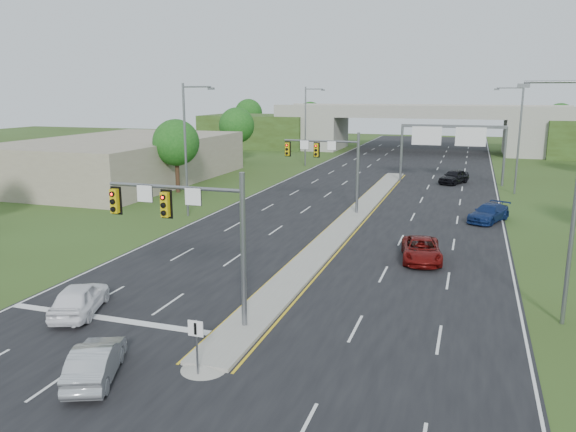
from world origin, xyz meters
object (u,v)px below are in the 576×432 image
(signal_mast_far, at_px, (332,159))
(keep_right_sign, at_px, (196,338))
(sign_gantry, at_px, (451,138))
(car_far_a, at_px, (421,250))
(signal_mast_near, at_px, (194,222))
(car_silver, at_px, (95,361))
(car_far_c, at_px, (454,177))
(car_far_b, at_px, (489,213))
(car_white, at_px, (80,298))
(overpass, at_px, (419,131))

(signal_mast_far, relative_size, keep_right_sign, 3.18)
(sign_gantry, distance_m, car_far_a, 32.30)
(signal_mast_near, distance_m, car_silver, 7.15)
(car_far_c, bearing_deg, car_silver, -78.41)
(sign_gantry, distance_m, car_far_b, 20.17)
(car_silver, bearing_deg, car_far_a, -140.63)
(signal_mast_far, height_order, car_far_b, signal_mast_far)
(car_white, height_order, car_far_a, car_white)
(sign_gantry, height_order, car_silver, sign_gantry)
(keep_right_sign, distance_m, car_white, 8.88)
(sign_gantry, distance_m, car_white, 48.30)
(signal_mast_far, distance_m, sign_gantry, 21.91)
(car_far_b, bearing_deg, car_white, -101.72)
(signal_mast_near, distance_m, car_white, 7.05)
(sign_gantry, xyz_separation_m, car_white, (-14.74, -45.78, -4.46))
(signal_mast_near, xyz_separation_m, overpass, (2.26, 80.07, -1.17))
(car_white, relative_size, car_far_b, 0.91)
(sign_gantry, height_order, overpass, overpass)
(signal_mast_far, bearing_deg, car_white, -102.65)
(signal_mast_near, bearing_deg, car_far_c, 77.99)
(car_far_a, bearing_deg, overpass, 87.25)
(signal_mast_near, relative_size, car_silver, 1.71)
(signal_mast_far, relative_size, car_far_a, 1.40)
(signal_mast_far, bearing_deg, car_far_a, -53.82)
(signal_mast_far, relative_size, car_far_c, 1.48)
(signal_mast_far, bearing_deg, signal_mast_near, -90.00)
(signal_mast_near, xyz_separation_m, keep_right_sign, (2.26, -4.45, -3.21))
(keep_right_sign, distance_m, car_far_b, 32.05)
(car_far_b, bearing_deg, car_far_c, 123.62)
(overpass, bearing_deg, car_far_b, -78.86)
(keep_right_sign, distance_m, sign_gantry, 50.04)
(signal_mast_far, xyz_separation_m, car_far_b, (12.96, 0.75, -4.00))
(signal_mast_far, distance_m, car_far_c, 22.43)
(signal_mast_far, bearing_deg, overpass, 87.65)
(car_far_b, xyz_separation_m, car_far_c, (-3.41, 19.16, 0.10))
(car_silver, xyz_separation_m, car_far_b, (14.13, 31.53, 0.03))
(overpass, height_order, car_white, overpass)
(sign_gantry, bearing_deg, car_silver, -101.27)
(keep_right_sign, xyz_separation_m, car_far_a, (6.50, 17.47, -0.80))
(car_far_c, bearing_deg, signal_mast_near, -78.48)
(car_far_c, bearing_deg, car_far_b, -56.38)
(overpass, relative_size, car_far_c, 16.89)
(car_far_a, bearing_deg, car_far_c, 80.30)
(car_far_a, distance_m, car_far_b, 13.41)
(overpass, height_order, car_far_b, overpass)
(car_far_a, bearing_deg, signal_mast_near, -132.25)
(car_far_a, relative_size, car_far_c, 1.06)
(signal_mast_near, relative_size, sign_gantry, 0.60)
(signal_mast_far, xyz_separation_m, keep_right_sign, (2.26, -29.45, -3.21))
(sign_gantry, distance_m, car_silver, 51.97)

